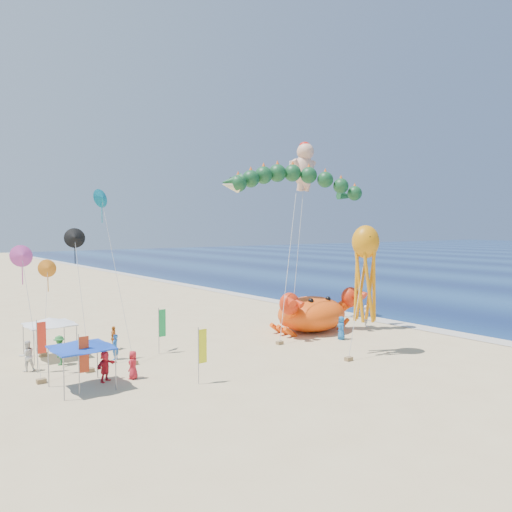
{
  "coord_description": "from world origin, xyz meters",
  "views": [
    {
      "loc": [
        -25.64,
        -28.35,
        8.71
      ],
      "look_at": [
        -2.0,
        2.0,
        6.5
      ],
      "focal_mm": 35.0,
      "sensor_mm": 36.0,
      "label": 1
    }
  ],
  "objects_px": {
    "cherub_kite": "(304,165)",
    "canopy_white": "(49,321)",
    "dragon_kite": "(294,186)",
    "octopus_kite": "(365,266)",
    "crab_inflatable": "(313,312)",
    "canopy_blue": "(81,344)"
  },
  "relations": [
    {
      "from": "cherub_kite",
      "to": "canopy_white",
      "type": "distance_m",
      "value": 26.26
    },
    {
      "from": "dragon_kite",
      "to": "canopy_white",
      "type": "height_order",
      "value": "dragon_kite"
    },
    {
      "from": "dragon_kite",
      "to": "octopus_kite",
      "type": "bearing_deg",
      "value": -94.95
    },
    {
      "from": "crab_inflatable",
      "to": "cherub_kite",
      "type": "height_order",
      "value": "cherub_kite"
    },
    {
      "from": "cherub_kite",
      "to": "octopus_kite",
      "type": "relative_size",
      "value": 1.89
    },
    {
      "from": "octopus_kite",
      "to": "canopy_blue",
      "type": "height_order",
      "value": "octopus_kite"
    },
    {
      "from": "dragon_kite",
      "to": "canopy_blue",
      "type": "relative_size",
      "value": 4.15
    },
    {
      "from": "crab_inflatable",
      "to": "octopus_kite",
      "type": "bearing_deg",
      "value": -107.4
    },
    {
      "from": "dragon_kite",
      "to": "canopy_white",
      "type": "xyz_separation_m",
      "value": [
        -18.13,
        4.27,
        -9.66
      ]
    },
    {
      "from": "octopus_kite",
      "to": "dragon_kite",
      "type": "bearing_deg",
      "value": 85.05
    },
    {
      "from": "canopy_blue",
      "to": "dragon_kite",
      "type": "bearing_deg",
      "value": 10.67
    },
    {
      "from": "dragon_kite",
      "to": "canopy_white",
      "type": "distance_m",
      "value": 20.98
    },
    {
      "from": "dragon_kite",
      "to": "canopy_blue",
      "type": "height_order",
      "value": "dragon_kite"
    },
    {
      "from": "dragon_kite",
      "to": "cherub_kite",
      "type": "distance_m",
      "value": 7.18
    },
    {
      "from": "octopus_kite",
      "to": "canopy_white",
      "type": "height_order",
      "value": "octopus_kite"
    },
    {
      "from": "canopy_blue",
      "to": "canopy_white",
      "type": "bearing_deg",
      "value": 86.35
    },
    {
      "from": "crab_inflatable",
      "to": "cherub_kite",
      "type": "distance_m",
      "value": 14.25
    },
    {
      "from": "canopy_white",
      "to": "canopy_blue",
      "type": "bearing_deg",
      "value": -93.65
    },
    {
      "from": "crab_inflatable",
      "to": "canopy_blue",
      "type": "xyz_separation_m",
      "value": [
        -20.28,
        -3.01,
        0.84
      ]
    },
    {
      "from": "crab_inflatable",
      "to": "dragon_kite",
      "type": "bearing_deg",
      "value": 163.33
    },
    {
      "from": "canopy_blue",
      "to": "crab_inflatable",
      "type": "bearing_deg",
      "value": 8.45
    },
    {
      "from": "dragon_kite",
      "to": "octopus_kite",
      "type": "relative_size",
      "value": 1.52
    }
  ]
}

